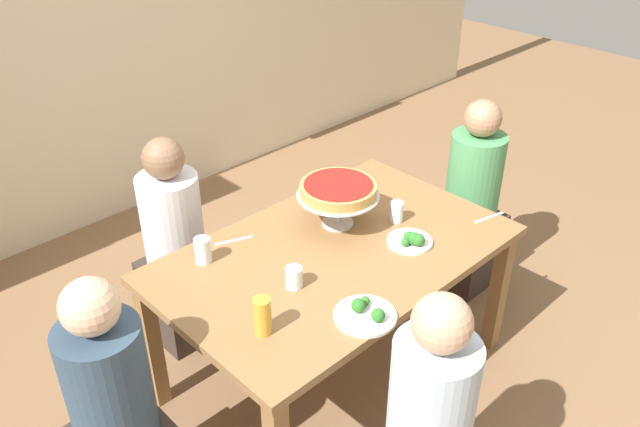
{
  "coord_description": "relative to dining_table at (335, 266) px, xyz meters",
  "views": [
    {
      "loc": [
        -1.71,
        -1.68,
        2.41
      ],
      "look_at": [
        0.0,
        0.1,
        0.89
      ],
      "focal_mm": 36.45,
      "sensor_mm": 36.0,
      "label": 1
    }
  ],
  "objects": [
    {
      "name": "ground_plane",
      "position": [
        0.0,
        0.0,
        -0.65
      ],
      "size": [
        12.0,
        12.0,
        0.0
      ],
      "primitive_type": "plane",
      "color": "#846042"
    },
    {
      "name": "salad_plate_far_diner",
      "position": [
        0.28,
        -0.21,
        0.11
      ],
      "size": [
        0.21,
        0.21,
        0.07
      ],
      "color": "white",
      "rests_on": "dining_table"
    },
    {
      "name": "water_glass_clear_near",
      "position": [
        -0.47,
        0.34,
        0.14
      ],
      "size": [
        0.07,
        0.07,
        0.12
      ],
      "primitive_type": "cylinder",
      "color": "white",
      "rests_on": "dining_table"
    },
    {
      "name": "rear_partition",
      "position": [
        0.0,
        2.2,
        0.75
      ],
      "size": [
        8.0,
        0.12,
        2.8
      ],
      "primitive_type": "cube",
      "color": "beige",
      "rests_on": "ground_plane"
    },
    {
      "name": "cutlery_fork_near",
      "position": [
        0.73,
        -0.32,
        0.09
      ],
      "size": [
        0.18,
        0.06,
        0.0
      ],
      "primitive_type": "cube",
      "rotation": [
        0.0,
        0.0,
        -0.23
      ],
      "color": "silver",
      "rests_on": "dining_table"
    },
    {
      "name": "diner_head_west",
      "position": [
        -1.12,
        0.02,
        -0.16
      ],
      "size": [
        0.34,
        0.34,
        1.15
      ],
      "color": "#382D28",
      "rests_on": "ground_plane"
    },
    {
      "name": "dining_table",
      "position": [
        0.0,
        0.0,
        0.0
      ],
      "size": [
        1.59,
        0.99,
        0.74
      ],
      "color": "olive",
      "rests_on": "ground_plane"
    },
    {
      "name": "salad_plate_near_diner",
      "position": [
        -0.24,
        -0.4,
        0.1
      ],
      "size": [
        0.25,
        0.25,
        0.07
      ],
      "color": "white",
      "rests_on": "dining_table"
    },
    {
      "name": "deep_dish_pizza_stand",
      "position": [
        0.16,
        0.15,
        0.27
      ],
      "size": [
        0.39,
        0.39,
        0.22
      ],
      "color": "silver",
      "rests_on": "dining_table"
    },
    {
      "name": "cutlery_knife_near",
      "position": [
        -0.28,
        0.38,
        0.09
      ],
      "size": [
        0.17,
        0.08,
        0.0
      ],
      "primitive_type": "cube",
      "rotation": [
        0.0,
        0.0,
        2.77
      ],
      "color": "silver",
      "rests_on": "dining_table"
    },
    {
      "name": "cutlery_fork_far",
      "position": [
        0.43,
        0.38,
        0.09
      ],
      "size": [
        0.18,
        0.04,
        0.0
      ],
      "primitive_type": "cube",
      "rotation": [
        0.0,
        0.0,
        3.27
      ],
      "color": "silver",
      "rests_on": "dining_table"
    },
    {
      "name": "beer_glass_amber_tall",
      "position": [
        -0.58,
        -0.19,
        0.16
      ],
      "size": [
        0.07,
        0.07,
        0.16
      ],
      "primitive_type": "cylinder",
      "color": "gold",
      "rests_on": "dining_table"
    },
    {
      "name": "diner_head_east",
      "position": [
        1.1,
        0.01,
        -0.16
      ],
      "size": [
        0.34,
        0.34,
        1.15
      ],
      "rotation": [
        0.0,
        0.0,
        3.14
      ],
      "color": "#382D28",
      "rests_on": "ground_plane"
    },
    {
      "name": "water_glass_clear_far",
      "position": [
        0.39,
        -0.03,
        0.14
      ],
      "size": [
        0.06,
        0.06,
        0.1
      ],
      "primitive_type": "cylinder",
      "color": "white",
      "rests_on": "dining_table"
    },
    {
      "name": "water_glass_clear_spare",
      "position": [
        -0.31,
        -0.07,
        0.13
      ],
      "size": [
        0.07,
        0.07,
        0.09
      ],
      "primitive_type": "cylinder",
      "color": "white",
      "rests_on": "dining_table"
    },
    {
      "name": "diner_far_left",
      "position": [
        -0.37,
        0.77,
        -0.16
      ],
      "size": [
        0.34,
        0.34,
        1.15
      ],
      "rotation": [
        0.0,
        0.0,
        -1.57
      ],
      "color": "#382D28",
      "rests_on": "ground_plane"
    }
  ]
}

